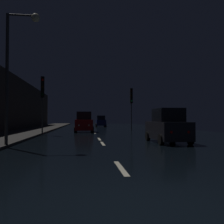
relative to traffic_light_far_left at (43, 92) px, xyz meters
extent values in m
cube|color=black|center=(4.81, 6.23, -3.86)|extent=(26.62, 84.00, 0.02)
cube|color=#33302D|center=(-2.30, 6.23, -3.78)|extent=(4.40, 84.00, 0.15)
cube|color=beige|center=(4.81, -15.27, -3.85)|extent=(0.16, 2.20, 0.01)
cube|color=beige|center=(4.81, -8.11, -3.85)|extent=(0.16, 2.20, 0.01)
cube|color=beige|center=(4.81, -4.96, -3.85)|extent=(0.16, 2.20, 0.01)
cube|color=beige|center=(4.81, 2.52, -3.85)|extent=(0.16, 2.20, 0.01)
cube|color=beige|center=(4.81, 7.74, -3.85)|extent=(0.16, 2.20, 0.01)
cube|color=beige|center=(4.81, 13.87, -3.85)|extent=(0.16, 2.20, 0.01)
cylinder|color=#38383A|center=(0.00, 0.02, -2.17)|extent=(0.12, 0.12, 3.36)
cube|color=black|center=(0.00, 0.02, 0.46)|extent=(0.34, 0.37, 1.90)
sphere|color=red|center=(0.02, -0.16, 1.09)|extent=(0.22, 0.22, 0.22)
sphere|color=black|center=(0.02, -0.16, 0.46)|extent=(0.22, 0.22, 0.22)
sphere|color=black|center=(0.02, -0.16, -0.18)|extent=(0.22, 0.22, 0.22)
cylinder|color=#38383A|center=(9.62, 7.73, -2.16)|extent=(0.12, 0.12, 3.39)
cube|color=black|center=(9.62, 7.73, 0.49)|extent=(0.31, 0.34, 1.90)
sphere|color=black|center=(9.62, 7.55, 1.12)|extent=(0.22, 0.22, 0.22)
sphere|color=black|center=(9.62, 7.55, 0.49)|extent=(0.22, 0.22, 0.22)
sphere|color=#19D84C|center=(9.62, 7.55, -0.14)|extent=(0.22, 0.22, 0.22)
cylinder|color=#2D2D30|center=(-0.20, -9.53, -0.41)|extent=(0.16, 0.16, 6.88)
cylinder|color=#2D2D30|center=(0.50, -9.53, 2.97)|extent=(1.40, 0.10, 0.10)
sphere|color=beige|center=(1.20, -9.53, 2.87)|extent=(0.44, 0.44, 0.44)
cube|color=maroon|center=(3.71, 4.86, -3.05)|extent=(1.86, 4.34, 1.14)
cube|color=black|center=(3.71, 5.01, -2.05)|extent=(1.58, 2.17, 0.87)
cylinder|color=black|center=(4.62, 3.34, -3.52)|extent=(0.23, 0.66, 0.66)
cylinder|color=black|center=(2.80, 3.34, -3.52)|extent=(0.23, 0.66, 0.66)
cylinder|color=black|center=(4.62, 6.38, -3.52)|extent=(0.23, 0.66, 0.66)
cylinder|color=black|center=(2.80, 6.38, -3.52)|extent=(0.23, 0.66, 0.66)
sphere|color=white|center=(4.22, 2.73, -3.05)|extent=(0.19, 0.19, 0.19)
sphere|color=white|center=(3.20, 2.73, -3.05)|extent=(0.19, 0.19, 0.19)
sphere|color=red|center=(4.22, 6.98, -3.05)|extent=(0.19, 0.19, 0.19)
sphere|color=red|center=(3.20, 6.98, -3.05)|extent=(0.19, 0.19, 0.19)
cube|color=black|center=(8.82, -7.87, -3.10)|extent=(1.74, 4.06, 1.06)
cube|color=black|center=(8.82, -8.02, -2.17)|extent=(1.48, 2.03, 0.81)
cylinder|color=black|center=(7.97, -6.45, -3.54)|extent=(0.21, 0.62, 0.62)
cylinder|color=black|center=(9.67, -6.45, -3.54)|extent=(0.21, 0.62, 0.62)
cylinder|color=black|center=(7.97, -9.30, -3.54)|extent=(0.21, 0.62, 0.62)
cylinder|color=black|center=(9.67, -9.30, -3.54)|extent=(0.21, 0.62, 0.62)
sphere|color=slate|center=(8.34, -5.88, -3.10)|extent=(0.17, 0.17, 0.17)
sphere|color=slate|center=(9.30, -5.88, -3.10)|extent=(0.17, 0.17, 0.17)
sphere|color=red|center=(8.34, -9.86, -3.10)|extent=(0.17, 0.17, 0.17)
sphere|color=red|center=(9.30, -9.86, -3.10)|extent=(0.17, 0.17, 0.17)
cube|color=#141E51|center=(6.81, 22.93, -3.12)|extent=(1.70, 3.96, 1.04)
cube|color=black|center=(6.81, 22.79, -2.21)|extent=(1.44, 1.98, 0.79)
cylinder|color=black|center=(5.98, 24.32, -3.55)|extent=(0.21, 0.60, 0.60)
cylinder|color=black|center=(7.64, 24.32, -3.55)|extent=(0.21, 0.60, 0.60)
cylinder|color=black|center=(5.98, 21.55, -3.55)|extent=(0.21, 0.60, 0.60)
cylinder|color=black|center=(7.64, 21.55, -3.55)|extent=(0.21, 0.60, 0.60)
sphere|color=slate|center=(6.34, 24.87, -3.12)|extent=(0.17, 0.17, 0.17)
sphere|color=slate|center=(7.28, 24.87, -3.12)|extent=(0.17, 0.17, 0.17)
sphere|color=red|center=(6.34, 20.99, -3.12)|extent=(0.17, 0.17, 0.17)
sphere|color=red|center=(7.28, 20.99, -3.12)|extent=(0.17, 0.17, 0.17)
camera|label=1|loc=(3.72, -22.50, -2.38)|focal=39.28mm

